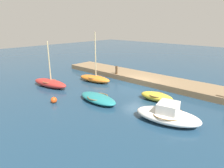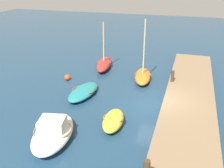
{
  "view_description": "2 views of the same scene",
  "coord_description": "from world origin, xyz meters",
  "px_view_note": "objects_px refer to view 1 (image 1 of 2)",
  "views": [
    {
      "loc": [
        -10.57,
        15.55,
        5.97
      ],
      "look_at": [
        0.31,
        3.53,
        0.96
      ],
      "focal_mm": 31.58,
      "sensor_mm": 36.0,
      "label": 1
    },
    {
      "loc": [
        -16.05,
        -1.76,
        8.43
      ],
      "look_at": [
        1.37,
        3.7,
        0.59
      ],
      "focal_mm": 41.57,
      "sensor_mm": 36.0,
      "label": 2
    }
  ],
  "objects_px": {
    "dinghy_yellow": "(157,96)",
    "mooring_post_mid_west": "(117,70)",
    "marker_buoy": "(54,100)",
    "rowboat_orange": "(95,78)",
    "motorboat_white": "(168,115)",
    "rowboat_teal": "(98,98)",
    "rowboat_red": "(50,83)"
  },
  "relations": [
    {
      "from": "rowboat_teal",
      "to": "rowboat_orange",
      "type": "height_order",
      "value": "rowboat_orange"
    },
    {
      "from": "rowboat_red",
      "to": "marker_buoy",
      "type": "relative_size",
      "value": 9.01
    },
    {
      "from": "mooring_post_mid_west",
      "to": "marker_buoy",
      "type": "relative_size",
      "value": 1.81
    },
    {
      "from": "motorboat_white",
      "to": "dinghy_yellow",
      "type": "bearing_deg",
      "value": -61.19
    },
    {
      "from": "rowboat_red",
      "to": "rowboat_orange",
      "type": "relative_size",
      "value": 0.86
    },
    {
      "from": "rowboat_teal",
      "to": "marker_buoy",
      "type": "distance_m",
      "value": 3.43
    },
    {
      "from": "rowboat_orange",
      "to": "mooring_post_mid_west",
      "type": "distance_m",
      "value": 2.73
    },
    {
      "from": "dinghy_yellow",
      "to": "mooring_post_mid_west",
      "type": "xyz_separation_m",
      "value": [
        6.7,
        -2.8,
        0.65
      ]
    },
    {
      "from": "rowboat_orange",
      "to": "rowboat_teal",
      "type": "bearing_deg",
      "value": 130.94
    },
    {
      "from": "dinghy_yellow",
      "to": "motorboat_white",
      "type": "bearing_deg",
      "value": 124.87
    },
    {
      "from": "mooring_post_mid_west",
      "to": "rowboat_red",
      "type": "bearing_deg",
      "value": 67.0
    },
    {
      "from": "dinghy_yellow",
      "to": "mooring_post_mid_west",
      "type": "distance_m",
      "value": 7.29
    },
    {
      "from": "dinghy_yellow",
      "to": "marker_buoy",
      "type": "xyz_separation_m",
      "value": [
        5.67,
        5.85,
        -0.1
      ]
    },
    {
      "from": "dinghy_yellow",
      "to": "mooring_post_mid_west",
      "type": "relative_size",
      "value": 3.15
    },
    {
      "from": "rowboat_teal",
      "to": "rowboat_red",
      "type": "xyz_separation_m",
      "value": [
        6.2,
        0.49,
        0.13
      ]
    },
    {
      "from": "dinghy_yellow",
      "to": "rowboat_orange",
      "type": "xyz_separation_m",
      "value": [
        7.59,
        -0.29,
        0.06
      ]
    },
    {
      "from": "motorboat_white",
      "to": "rowboat_orange",
      "type": "bearing_deg",
      "value": -28.69
    },
    {
      "from": "motorboat_white",
      "to": "mooring_post_mid_west",
      "type": "relative_size",
      "value": 4.93
    },
    {
      "from": "motorboat_white",
      "to": "rowboat_teal",
      "type": "xyz_separation_m",
      "value": [
        5.65,
        0.64,
        -0.18
      ]
    },
    {
      "from": "rowboat_red",
      "to": "marker_buoy",
      "type": "xyz_separation_m",
      "value": [
        -3.85,
        2.0,
        -0.17
      ]
    },
    {
      "from": "dinghy_yellow",
      "to": "rowboat_red",
      "type": "height_order",
      "value": "rowboat_red"
    },
    {
      "from": "marker_buoy",
      "to": "rowboat_teal",
      "type": "bearing_deg",
      "value": -133.4
    },
    {
      "from": "rowboat_teal",
      "to": "rowboat_orange",
      "type": "xyz_separation_m",
      "value": [
        4.28,
        -3.64,
        0.11
      ]
    },
    {
      "from": "dinghy_yellow",
      "to": "marker_buoy",
      "type": "bearing_deg",
      "value": 40.06
    },
    {
      "from": "mooring_post_mid_west",
      "to": "rowboat_teal",
      "type": "bearing_deg",
      "value": 118.8
    },
    {
      "from": "rowboat_orange",
      "to": "marker_buoy",
      "type": "distance_m",
      "value": 6.43
    },
    {
      "from": "motorboat_white",
      "to": "rowboat_teal",
      "type": "height_order",
      "value": "motorboat_white"
    },
    {
      "from": "rowboat_teal",
      "to": "mooring_post_mid_west",
      "type": "relative_size",
      "value": 4.29
    },
    {
      "from": "rowboat_red",
      "to": "dinghy_yellow",
      "type": "bearing_deg",
      "value": -167.69
    },
    {
      "from": "motorboat_white",
      "to": "marker_buoy",
      "type": "height_order",
      "value": "motorboat_white"
    },
    {
      "from": "rowboat_teal",
      "to": "marker_buoy",
      "type": "relative_size",
      "value": 7.75
    },
    {
      "from": "rowboat_red",
      "to": "rowboat_orange",
      "type": "bearing_deg",
      "value": -124.67
    }
  ]
}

